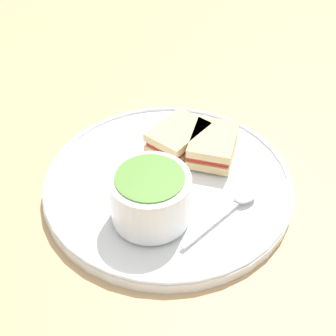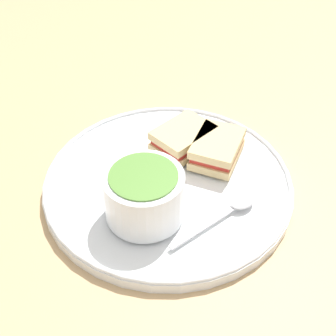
{
  "view_description": "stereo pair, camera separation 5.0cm",
  "coord_description": "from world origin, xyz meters",
  "px_view_note": "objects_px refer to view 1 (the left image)",
  "views": [
    {
      "loc": [
        0.37,
        0.24,
        0.44
      ],
      "look_at": [
        0.0,
        0.0,
        0.04
      ],
      "focal_mm": 50.0,
      "sensor_mm": 36.0,
      "label": 1
    },
    {
      "loc": [
        0.34,
        0.28,
        0.44
      ],
      "look_at": [
        0.0,
        0.0,
        0.04
      ],
      "focal_mm": 50.0,
      "sensor_mm": 36.0,
      "label": 2
    }
  ],
  "objects_px": {
    "soup_bowl": "(150,197)",
    "sandwich_half_far": "(178,137)",
    "spoon": "(239,200)",
    "sandwich_half_near": "(213,145)"
  },
  "relations": [
    {
      "from": "soup_bowl",
      "to": "sandwich_half_far",
      "type": "xyz_separation_m",
      "value": [
        -0.13,
        -0.04,
        -0.02
      ]
    },
    {
      "from": "spoon",
      "to": "sandwich_half_far",
      "type": "bearing_deg",
      "value": 79.57
    },
    {
      "from": "sandwich_half_far",
      "to": "sandwich_half_near",
      "type": "bearing_deg",
      "value": 104.54
    },
    {
      "from": "sandwich_half_near",
      "to": "sandwich_half_far",
      "type": "distance_m",
      "value": 0.05
    },
    {
      "from": "soup_bowl",
      "to": "sandwich_half_far",
      "type": "distance_m",
      "value": 0.13
    },
    {
      "from": "soup_bowl",
      "to": "sandwich_half_near",
      "type": "relative_size",
      "value": 1.01
    },
    {
      "from": "soup_bowl",
      "to": "sandwich_half_near",
      "type": "distance_m",
      "value": 0.14
    },
    {
      "from": "spoon",
      "to": "sandwich_half_near",
      "type": "xyz_separation_m",
      "value": [
        -0.06,
        -0.07,
        0.01
      ]
    },
    {
      "from": "spoon",
      "to": "sandwich_half_near",
      "type": "height_order",
      "value": "sandwich_half_near"
    },
    {
      "from": "sandwich_half_near",
      "to": "sandwich_half_far",
      "type": "bearing_deg",
      "value": -75.46
    }
  ]
}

